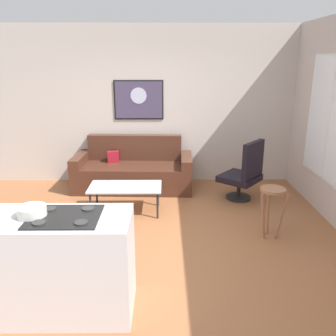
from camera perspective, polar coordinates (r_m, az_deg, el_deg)
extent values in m
cube|color=#995E38|center=(4.58, -4.04, -12.03)|extent=(6.40, 6.40, 0.04)
cube|color=beige|center=(6.47, -3.03, 9.94)|extent=(6.40, 0.05, 2.80)
cube|color=#48271B|center=(6.27, -5.62, -1.41)|extent=(1.72, 0.89, 0.45)
cube|color=#48271B|center=(6.46, -5.37, 3.34)|extent=(1.69, 0.23, 0.46)
cube|color=#48271B|center=(6.43, -13.93, -0.60)|extent=(0.21, 0.83, 0.61)
cube|color=#48271B|center=(6.19, 2.96, -0.78)|extent=(0.21, 0.83, 0.61)
cube|color=maroon|center=(6.37, -8.85, 1.81)|extent=(0.21, 0.13, 0.20)
cube|color=silver|center=(5.27, -6.91, -3.03)|extent=(1.07, 0.56, 0.02)
cylinder|color=#232326|center=(5.21, -12.39, -6.01)|extent=(0.03, 0.03, 0.39)
cylinder|color=#232326|center=(5.10, -1.71, -6.11)|extent=(0.03, 0.03, 0.39)
cylinder|color=#232326|center=(5.63, -11.45, -4.14)|extent=(0.03, 0.03, 0.39)
cylinder|color=#232326|center=(5.53, -1.61, -4.19)|extent=(0.03, 0.03, 0.39)
cylinder|color=black|center=(5.98, 11.27, -4.65)|extent=(0.41, 0.41, 0.04)
cylinder|color=black|center=(5.92, 11.37, -2.99)|extent=(0.06, 0.06, 0.33)
cube|color=black|center=(5.87, 11.46, -1.58)|extent=(0.80, 0.80, 0.10)
cube|color=black|center=(5.68, 13.57, 1.26)|extent=(0.43, 0.50, 0.58)
cylinder|color=#976343|center=(4.61, 16.62, -3.36)|extent=(0.32, 0.32, 0.03)
cylinder|color=#976343|center=(4.85, 15.83, -6.51)|extent=(0.04, 0.13, 0.63)
cylinder|color=#976343|center=(4.64, 15.12, -7.55)|extent=(0.13, 0.10, 0.63)
cylinder|color=#976343|center=(4.71, 17.87, -7.43)|extent=(0.13, 0.10, 0.63)
cube|color=silver|center=(3.45, -20.84, -14.44)|extent=(1.74, 0.61, 0.93)
cube|color=black|center=(3.14, -16.34, -7.54)|extent=(0.60, 0.49, 0.01)
cylinder|color=#2D2D2D|center=(3.07, -20.13, -8.29)|extent=(0.11, 0.11, 0.01)
cylinder|color=#2D2D2D|center=(2.97, -13.88, -8.54)|extent=(0.11, 0.11, 0.01)
cylinder|color=#2D2D2D|center=(3.31, -18.57, -6.24)|extent=(0.11, 0.11, 0.01)
cylinder|color=#2D2D2D|center=(3.22, -12.77, -6.40)|extent=(0.11, 0.11, 0.01)
cylinder|color=silver|center=(3.24, -21.03, -7.24)|extent=(0.13, 0.13, 0.01)
cylinder|color=silver|center=(3.22, -21.11, -6.59)|extent=(0.24, 0.24, 0.09)
cube|color=black|center=(6.43, -4.75, 10.89)|extent=(0.88, 0.01, 0.70)
cube|color=#453B57|center=(6.42, -4.76, 10.89)|extent=(0.83, 0.02, 0.65)
cylinder|color=silver|center=(6.40, -4.78, 11.56)|extent=(0.28, 0.01, 0.28)
cube|color=silver|center=(5.47, 24.70, 7.13)|extent=(0.02, 1.46, 1.76)
cube|color=white|center=(5.46, 24.60, 7.13)|extent=(0.01, 1.38, 1.68)
cube|color=silver|center=(5.46, 24.56, 7.14)|extent=(0.01, 0.04, 1.68)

